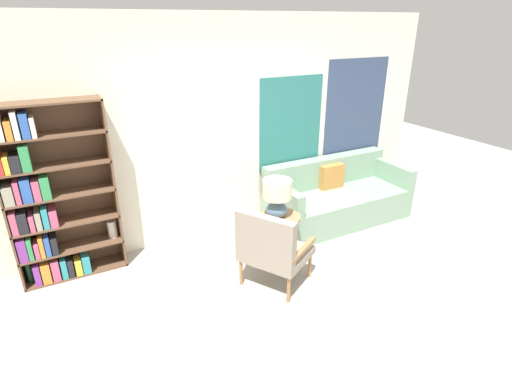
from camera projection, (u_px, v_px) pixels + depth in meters
ground_plane at (303, 320)px, 3.76m from camera, size 14.00×14.00×0.00m
wall_back at (221, 131)px, 4.90m from camera, size 6.40×0.08×2.70m
bookshelf at (47, 201)px, 4.06m from camera, size 1.05×0.30×1.90m
armchair at (271, 247)px, 4.06m from camera, size 0.83×0.85×0.88m
couch at (336, 198)px, 5.60m from camera, size 1.97×0.87×0.82m
side_table at (280, 222)px, 4.53m from camera, size 0.46×0.46×0.57m
table_lamp at (277, 196)px, 4.38m from camera, size 0.32×0.32×0.44m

